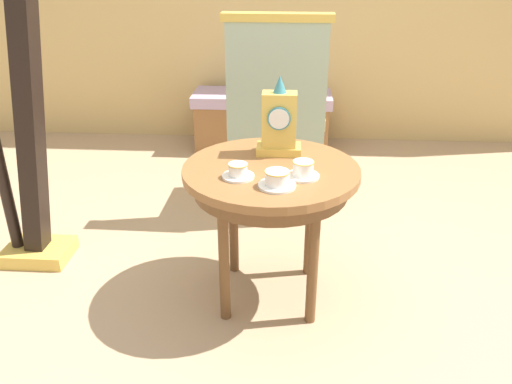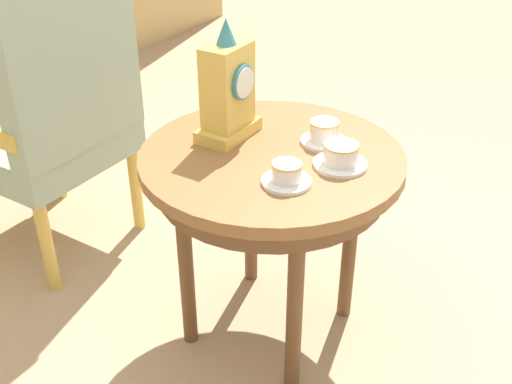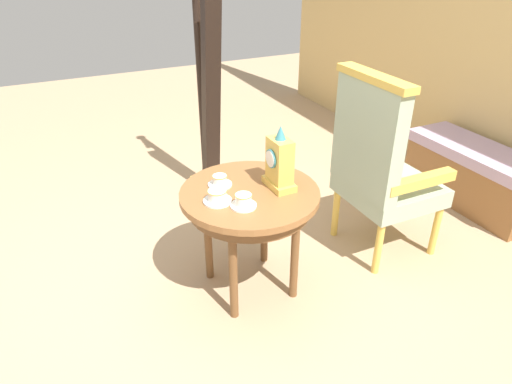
# 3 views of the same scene
# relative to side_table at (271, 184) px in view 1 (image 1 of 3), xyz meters

# --- Properties ---
(ground_plane) EXTENTS (10.00, 10.00, 0.00)m
(ground_plane) POSITION_rel_side_table_xyz_m (-0.08, -0.06, -0.55)
(ground_plane) COLOR tan
(side_table) EXTENTS (0.72, 0.72, 0.62)m
(side_table) POSITION_rel_side_table_xyz_m (0.00, 0.00, 0.00)
(side_table) COLOR brown
(side_table) RESTS_ON ground
(teacup_left) EXTENTS (0.13, 0.13, 0.06)m
(teacup_left) POSITION_rel_side_table_xyz_m (-0.12, -0.11, 0.10)
(teacup_left) COLOR white
(teacup_left) RESTS_ON side_table
(teacup_right) EXTENTS (0.14, 0.14, 0.06)m
(teacup_right) POSITION_rel_side_table_xyz_m (0.03, -0.19, 0.10)
(teacup_right) COLOR white
(teacup_right) RESTS_ON side_table
(teacup_center) EXTENTS (0.13, 0.13, 0.07)m
(teacup_center) POSITION_rel_side_table_xyz_m (0.13, -0.09, 0.10)
(teacup_center) COLOR white
(teacup_center) RESTS_ON side_table
(mantel_clock) EXTENTS (0.19, 0.11, 0.34)m
(mantel_clock) POSITION_rel_side_table_xyz_m (0.03, 0.16, 0.21)
(mantel_clock) COLOR gold
(mantel_clock) RESTS_ON side_table
(armchair) EXTENTS (0.56, 0.54, 1.14)m
(armchair) POSITION_rel_side_table_xyz_m (-0.00, 0.84, 0.04)
(armchair) COLOR #9EB299
(armchair) RESTS_ON ground
(harp) EXTENTS (0.40, 0.24, 1.80)m
(harp) POSITION_rel_side_table_xyz_m (-1.15, 0.22, 0.18)
(harp) COLOR gold
(harp) RESTS_ON ground
(window_bench) EXTENTS (1.04, 0.40, 0.44)m
(window_bench) POSITION_rel_side_table_xyz_m (-0.14, 1.89, -0.33)
(window_bench) COLOR #B299B7
(window_bench) RESTS_ON ground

